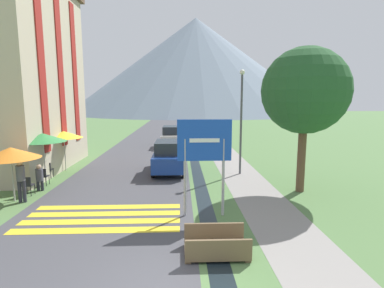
{
  "coord_description": "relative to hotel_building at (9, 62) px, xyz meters",
  "views": [
    {
      "loc": [
        0.25,
        -5.8,
        4.13
      ],
      "look_at": [
        0.87,
        10.0,
        1.77
      ],
      "focal_mm": 28.0,
      "sensor_mm": 36.0,
      "label": 1
    }
  ],
  "objects": [
    {
      "name": "road",
      "position": [
        6.89,
        18.0,
        -6.23
      ],
      "size": [
        6.4,
        60.0,
        0.01
      ],
      "color": "#424247",
      "rests_on": "ground_plane"
    },
    {
      "name": "parked_car_far",
      "position": [
        8.9,
        8.52,
        -5.33
      ],
      "size": [
        1.87,
        4.09,
        1.82
      ],
      "color": "silver",
      "rests_on": "ground_plane"
    },
    {
      "name": "streetlamp",
      "position": [
        12.98,
        -1.54,
        -2.89
      ],
      "size": [
        0.28,
        0.28,
        5.72
      ],
      "color": "#515156",
      "rests_on": "ground_plane"
    },
    {
      "name": "ground_plane",
      "position": [
        9.39,
        8.0,
        -6.24
      ],
      "size": [
        160.0,
        160.0,
        0.0
      ],
      "primitive_type": "plane",
      "color": "#517542"
    },
    {
      "name": "tree_by_path",
      "position": [
        15.07,
        -4.84,
        -1.75
      ],
      "size": [
        3.76,
        3.76,
        6.39
      ],
      "color": "brown",
      "rests_on": "ground_plane"
    },
    {
      "name": "person_standing_terrace",
      "position": [
        3.24,
        -5.88,
        -5.23
      ],
      "size": [
        0.32,
        0.32,
        1.73
      ],
      "color": "#282833",
      "rests_on": "ground_plane"
    },
    {
      "name": "cafe_umbrella_rear_yellow",
      "position": [
        2.93,
        -0.42,
        -4.11
      ],
      "size": [
        2.1,
        2.1,
        2.33
      ],
      "color": "#B7B2A8",
      "rests_on": "ground_plane"
    },
    {
      "name": "cafe_chair_middle",
      "position": [
        3.02,
        -3.51,
        -5.72
      ],
      "size": [
        0.4,
        0.4,
        0.85
      ],
      "rotation": [
        0.0,
        0.0,
        0.2
      ],
      "color": "#232328",
      "rests_on": "ground_plane"
    },
    {
      "name": "road_sign",
      "position": [
        10.48,
        -7.56,
        -3.89
      ],
      "size": [
        1.89,
        0.11,
        3.45
      ],
      "color": "#9E9EA3",
      "rests_on": "ground_plane"
    },
    {
      "name": "person_seated_near",
      "position": [
        3.23,
        -4.3,
        -5.56
      ],
      "size": [
        0.32,
        0.32,
        1.22
      ],
      "color": "#282833",
      "rests_on": "ground_plane"
    },
    {
      "name": "cafe_chair_near_left",
      "position": [
        3.04,
        -5.04,
        -5.72
      ],
      "size": [
        0.4,
        0.4,
        0.85
      ],
      "rotation": [
        0.0,
        0.0,
        0.16
      ],
      "color": "#232328",
      "rests_on": "ground_plane"
    },
    {
      "name": "cafe_umbrella_front_orange",
      "position": [
        2.83,
        -5.71,
        -4.23
      ],
      "size": [
        2.25,
        2.25,
        2.24
      ],
      "color": "#B7B2A8",
      "rests_on": "ground_plane"
    },
    {
      "name": "footbridge",
      "position": [
        10.59,
        -10.27,
        -6.01
      ],
      "size": [
        1.7,
        1.1,
        0.65
      ],
      "color": "brown",
      "rests_on": "ground_plane"
    },
    {
      "name": "mountain_distant",
      "position": [
        14.75,
        81.47,
        8.64
      ],
      "size": [
        79.72,
        79.72,
        29.76
      ],
      "color": "slate",
      "rests_on": "ground_plane"
    },
    {
      "name": "drainage_channel",
      "position": [
        10.59,
        18.0,
        -6.23
      ],
      "size": [
        0.6,
        60.0,
        0.0
      ],
      "color": "black",
      "rests_on": "ground_plane"
    },
    {
      "name": "hotel_building",
      "position": [
        0.0,
        0.0,
        0.0
      ],
      "size": [
        6.1,
        9.08,
        11.6
      ],
      "color": "#BCAD93",
      "rests_on": "ground_plane"
    },
    {
      "name": "cafe_chair_far_right",
      "position": [
        2.65,
        -2.11,
        -5.72
      ],
      "size": [
        0.4,
        0.4,
        0.85
      ],
      "rotation": [
        0.0,
        0.0,
        0.35
      ],
      "color": "#232328",
      "rests_on": "ground_plane"
    },
    {
      "name": "cafe_umbrella_middle_green",
      "position": [
        2.94,
        -3.07,
        -3.94
      ],
      "size": [
        2.2,
        2.2,
        2.5
      ],
      "color": "#B7B2A8",
      "rests_on": "ground_plane"
    },
    {
      "name": "parked_car_near",
      "position": [
        8.99,
        -0.98,
        -5.33
      ],
      "size": [
        1.83,
        3.97,
        1.82
      ],
      "color": "navy",
      "rests_on": "ground_plane"
    },
    {
      "name": "footpath",
      "position": [
        12.99,
        18.0,
        -6.23
      ],
      "size": [
        2.2,
        60.0,
        0.01
      ],
      "color": "gray",
      "rests_on": "ground_plane"
    },
    {
      "name": "crosswalk_marking",
      "position": [
        6.89,
        -7.64,
        -6.23
      ],
      "size": [
        5.44,
        2.54,
        0.01
      ],
      "color": "yellow",
      "rests_on": "ground_plane"
    }
  ]
}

